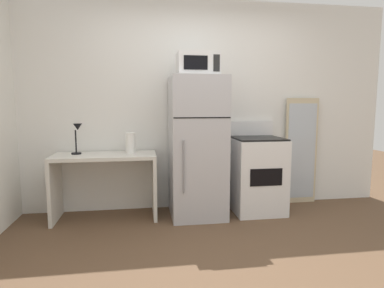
% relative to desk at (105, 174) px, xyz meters
% --- Properties ---
extents(ground_plane, '(12.00, 12.00, 0.00)m').
position_rel_desk_xyz_m(ground_plane, '(1.13, -1.37, -0.52)').
color(ground_plane, brown).
extents(wall_back_white, '(5.00, 0.10, 2.60)m').
position_rel_desk_xyz_m(wall_back_white, '(1.13, 0.33, 0.78)').
color(wall_back_white, white).
rests_on(wall_back_white, ground).
extents(desk, '(1.16, 0.52, 0.75)m').
position_rel_desk_xyz_m(desk, '(0.00, 0.00, 0.00)').
color(desk, silver).
rests_on(desk, ground).
extents(desk_lamp, '(0.14, 0.12, 0.35)m').
position_rel_desk_xyz_m(desk_lamp, '(-0.30, 0.05, 0.47)').
color(desk_lamp, black).
rests_on(desk_lamp, desk).
extents(paper_towel_roll, '(0.11, 0.11, 0.24)m').
position_rel_desk_xyz_m(paper_towel_roll, '(0.29, 0.05, 0.35)').
color(paper_towel_roll, white).
rests_on(paper_towel_roll, desk).
extents(refrigerator, '(0.63, 0.67, 1.64)m').
position_rel_desk_xyz_m(refrigerator, '(1.06, -0.06, 0.29)').
color(refrigerator, '#B7B7BC').
rests_on(refrigerator, ground).
extents(microwave, '(0.46, 0.35, 0.26)m').
position_rel_desk_xyz_m(microwave, '(1.06, -0.09, 1.24)').
color(microwave, silver).
rests_on(microwave, refrigerator).
extents(oven_range, '(0.59, 0.61, 1.10)m').
position_rel_desk_xyz_m(oven_range, '(1.81, -0.04, -0.06)').
color(oven_range, white).
rests_on(oven_range, ground).
extents(leaning_mirror, '(0.44, 0.03, 1.40)m').
position_rel_desk_xyz_m(leaning_mirror, '(2.52, 0.22, 0.18)').
color(leaning_mirror, '#C6B793').
rests_on(leaning_mirror, ground).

